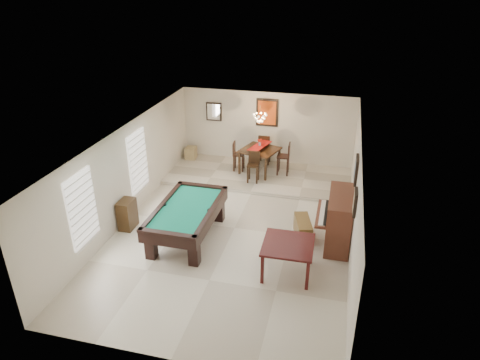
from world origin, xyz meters
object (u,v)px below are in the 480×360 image
at_px(pool_table, 187,223).
at_px(corner_bench, 191,153).
at_px(flower_vase, 260,142).
at_px(apothecary_chest, 127,214).
at_px(dining_table, 259,159).
at_px(upright_piano, 333,219).
at_px(dining_chair_north, 265,149).
at_px(square_table, 287,258).
at_px(dining_chair_west, 239,156).
at_px(dining_chair_south, 253,167).
at_px(dining_chair_east, 283,159).
at_px(chandelier, 260,115).
at_px(piano_bench, 303,229).

relative_size(pool_table, corner_bench, 5.76).
relative_size(pool_table, flower_vase, 10.48).
relative_size(apothecary_chest, dining_table, 0.71).
relative_size(upright_piano, dining_chair_north, 1.49).
xyz_separation_m(square_table, dining_table, (-1.67, 5.04, 0.20)).
distance_m(dining_chair_west, corner_bench, 2.04).
bearing_deg(dining_chair_south, flower_vase, 84.98).
relative_size(dining_chair_north, dining_chair_west, 1.09).
bearing_deg(dining_chair_north, square_table, 104.80).
height_order(dining_table, dining_chair_south, dining_chair_south).
distance_m(dining_table, corner_bench, 2.72).
bearing_deg(corner_bench, apothecary_chest, -91.19).
relative_size(apothecary_chest, dining_chair_south, 0.82).
bearing_deg(dining_chair_south, dining_chair_east, 42.28).
relative_size(corner_bench, chandelier, 0.76).
bearing_deg(square_table, piano_bench, 83.28).
xyz_separation_m(dining_chair_south, dining_chair_east, (0.84, 0.82, 0.05)).
bearing_deg(dining_chair_north, dining_table, 86.92).
xyz_separation_m(square_table, dining_chair_west, (-2.38, 5.02, 0.23)).
height_order(dining_chair_west, corner_bench, dining_chair_west).
bearing_deg(corner_bench, dining_chair_east, -9.03).
bearing_deg(piano_bench, square_table, -96.72).
bearing_deg(dining_chair_south, corner_bench, 150.43).
xyz_separation_m(upright_piano, corner_bench, (-5.21, 4.08, -0.34)).
height_order(upright_piano, piano_bench, upright_piano).
bearing_deg(corner_bench, dining_chair_south, -27.63).
bearing_deg(apothecary_chest, dining_chair_south, 51.07).
bearing_deg(apothecary_chest, flower_vase, 56.45).
xyz_separation_m(square_table, chandelier, (-1.63, 4.75, 1.81)).
bearing_deg(dining_chair_south, pool_table, -107.86).
bearing_deg(piano_bench, apothecary_chest, -172.04).
bearing_deg(corner_bench, flower_vase, -12.11).
height_order(pool_table, dining_chair_south, dining_chair_south).
distance_m(upright_piano, dining_chair_north, 4.98).
distance_m(flower_vase, dining_chair_west, 0.90).
bearing_deg(square_table, dining_chair_south, 112.00).
xyz_separation_m(upright_piano, piano_bench, (-0.72, 0.02, -0.41)).
relative_size(flower_vase, dining_chair_south, 0.25).
bearing_deg(pool_table, dining_chair_west, 85.92).
distance_m(square_table, dining_chair_east, 5.14).
xyz_separation_m(dining_table, dining_chair_west, (-0.71, -0.02, 0.03)).
distance_m(square_table, apothecary_chest, 4.50).
height_order(upright_piano, corner_bench, upright_piano).
xyz_separation_m(dining_chair_north, corner_bench, (-2.67, -0.20, -0.33)).
relative_size(apothecary_chest, corner_bench, 1.78).
relative_size(dining_table, chandelier, 1.88).
bearing_deg(upright_piano, dining_chair_north, 120.70).
height_order(piano_bench, dining_chair_west, dining_chair_west).
relative_size(flower_vase, corner_bench, 0.55).
bearing_deg(dining_chair_north, apothecary_chest, 59.54).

